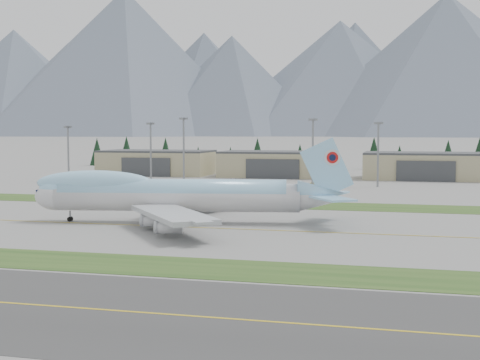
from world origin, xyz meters
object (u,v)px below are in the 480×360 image
(boeing_747_freighter, at_px, (173,194))
(service_vehicle_b, at_px, (314,186))
(hangar_center, at_px, (279,164))
(hangar_right, at_px, (425,166))
(service_vehicle_a, at_px, (234,181))
(hangar_left, at_px, (157,162))

(boeing_747_freighter, distance_m, service_vehicle_b, 103.45)
(hangar_center, distance_m, hangar_right, 60.00)
(boeing_747_freighter, relative_size, hangar_center, 1.46)
(service_vehicle_a, bearing_deg, boeing_747_freighter, -94.91)
(hangar_right, bearing_deg, boeing_747_freighter, -111.03)
(service_vehicle_b, bearing_deg, hangar_right, -34.70)
(hangar_left, xyz_separation_m, service_vehicle_b, (75.85, -41.86, -5.39))
(hangar_left, bearing_deg, hangar_center, 0.00)
(boeing_747_freighter, bearing_deg, hangar_right, 59.31)
(hangar_center, height_order, hangar_right, same)
(boeing_747_freighter, xyz_separation_m, hangar_center, (-4.68, 143.86, -0.65))
(hangar_left, bearing_deg, service_vehicle_b, -28.89)
(boeing_747_freighter, relative_size, hangar_right, 1.46)
(hangar_center, xyz_separation_m, service_vehicle_b, (20.85, -41.86, -5.39))
(hangar_center, bearing_deg, hangar_left, 180.00)
(hangar_left, relative_size, service_vehicle_b, 13.55)
(hangar_right, relative_size, service_vehicle_b, 13.55)
(hangar_center, bearing_deg, hangar_right, 0.00)
(boeing_747_freighter, xyz_separation_m, hangar_right, (55.32, 143.86, -0.65))
(hangar_center, bearing_deg, service_vehicle_a, -112.00)
(hangar_left, height_order, hangar_right, same)
(boeing_747_freighter, bearing_deg, service_vehicle_a, 88.63)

